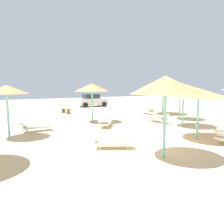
% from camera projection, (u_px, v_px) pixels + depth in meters
% --- Properties ---
extents(ground_plane, '(80.00, 80.00, 0.00)m').
position_uv_depth(ground_plane, '(142.00, 142.00, 10.92)').
color(ground_plane, beige).
extents(parasol_1, '(2.64, 2.64, 2.98)m').
position_uv_depth(parasol_1, '(92.00, 88.00, 16.63)').
color(parasol_1, '#6BC6BC').
rests_on(parasol_1, ground).
extents(parasol_2, '(2.27, 2.27, 2.84)m').
position_uv_depth(parasol_2, '(7.00, 90.00, 11.50)').
color(parasol_2, '#6BC6BC').
rests_on(parasol_2, ground).
extents(parasol_4, '(2.69, 2.69, 2.94)m').
position_uv_depth(parasol_4, '(184.00, 87.00, 14.78)').
color(parasol_4, '#6BC6BC').
rests_on(parasol_4, ground).
extents(parasol_5, '(2.71, 2.71, 3.17)m').
position_uv_depth(parasol_5, '(166.00, 85.00, 8.21)').
color(parasol_5, '#6BC6BC').
rests_on(parasol_5, ground).
extents(parasol_6, '(3.14, 3.14, 2.67)m').
position_uv_depth(parasol_6, '(199.00, 93.00, 11.18)').
color(parasol_6, '#6BC6BC').
rests_on(parasol_6, ground).
extents(parasol_7, '(3.20, 3.20, 2.83)m').
position_uv_depth(parasol_7, '(163.00, 88.00, 21.48)').
color(parasol_7, '#6BC6BC').
rests_on(parasol_7, ground).
extents(parasol_8, '(2.44, 2.44, 3.08)m').
position_uv_depth(parasol_8, '(180.00, 86.00, 18.03)').
color(parasol_8, '#6BC6BC').
rests_on(parasol_8, ground).
extents(lounger_1, '(1.69, 1.89, 0.67)m').
position_uv_depth(lounger_1, '(105.00, 123.00, 14.83)').
color(lounger_1, silver).
rests_on(lounger_1, ground).
extents(lounger_2, '(1.91, 0.67, 0.67)m').
position_uv_depth(lounger_2, '(35.00, 126.00, 13.39)').
color(lounger_2, silver).
rests_on(lounger_2, ground).
extents(lounger_4, '(0.78, 1.93, 0.73)m').
position_uv_depth(lounger_4, '(158.00, 118.00, 16.83)').
color(lounger_4, silver).
rests_on(lounger_4, ground).
extents(lounger_5, '(1.97, 1.46, 0.71)m').
position_uv_depth(lounger_5, '(110.00, 142.00, 9.74)').
color(lounger_5, silver).
rests_on(lounger_5, ground).
extents(lounger_7, '(0.75, 1.93, 0.69)m').
position_uv_depth(lounger_7, '(147.00, 111.00, 21.72)').
color(lounger_7, silver).
rests_on(lounger_7, ground).
extents(bench_0, '(0.62, 1.54, 0.49)m').
position_uv_depth(bench_0, '(66.00, 110.00, 22.24)').
color(bench_0, brown).
rests_on(bench_0, ground).
extents(parked_car, '(4.07, 2.12, 1.72)m').
position_uv_depth(parked_car, '(92.00, 101.00, 29.61)').
color(parked_car, silver).
rests_on(parked_car, ground).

